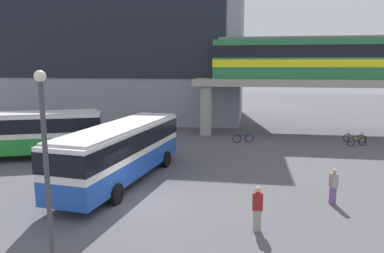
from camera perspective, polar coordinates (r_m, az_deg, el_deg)
name	(u,v)px	position (r m, az deg, el deg)	size (l,w,h in m)	color
ground_plane	(180,153)	(26.96, -1.87, -4.20)	(120.00, 120.00, 0.00)	#515156
station_building	(120,41)	(46.46, -11.19, 13.03)	(29.67, 13.47, 18.62)	gray
elevated_platform	(341,87)	(36.66, 22.34, 5.74)	(27.10, 6.70, 5.13)	#9E9B93
train	(340,58)	(36.53, 22.13, 9.98)	(23.15, 2.96, 3.84)	#26723F
bus_main	(122,147)	(20.43, -10.90, -3.17)	(3.99, 11.28, 3.22)	#1E4CB2
bus_secondary	(19,131)	(27.72, -25.53, -0.57)	(11.21, 6.39, 3.22)	#268C33
bicycle_orange	(357,142)	(32.10, 24.42, -2.16)	(1.67, 0.75, 1.04)	black
bicycle_blue	(243,138)	(30.81, 8.01, -1.84)	(1.74, 0.55, 1.04)	black
bicycle_black	(355,138)	(33.40, 24.12, -1.71)	(1.78, 0.33, 1.04)	black
pedestrian_by_bike_rack	(333,188)	(18.44, 21.24, -8.90)	(0.36, 0.46, 1.70)	#724C8C
pedestrian_walking_across	(257,210)	(14.82, 10.20, -12.74)	(0.40, 0.32, 1.81)	gray
lamp_post	(45,154)	(12.28, -21.98, -3.97)	(0.36, 0.36, 6.31)	#3F3F44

